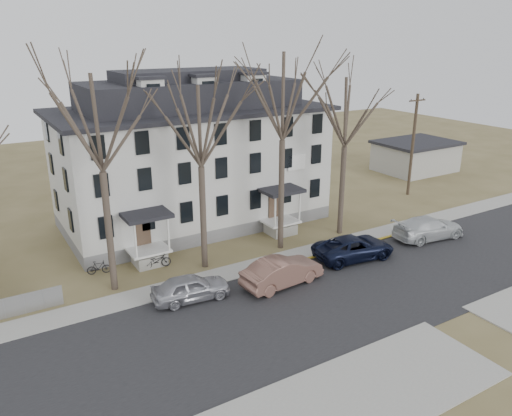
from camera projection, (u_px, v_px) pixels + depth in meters
ground at (364, 312)px, 27.50m from camera, size 120.00×120.00×0.00m
main_road at (340, 297)px, 29.12m from camera, size 120.00×10.00×0.04m
far_sidewalk at (283, 259)px, 33.97m from camera, size 120.00×2.00×0.08m
yellow_curb at (348, 249)px, 35.69m from camera, size 14.00×0.25×0.06m
boarding_house at (192, 157)px, 39.29m from camera, size 20.80×12.36×12.05m
distant_building at (416, 156)px, 55.83m from camera, size 8.50×6.50×3.35m
tree_far_left at (97, 116)px, 26.67m from camera, size 8.40×8.40×13.72m
tree_mid_left at (200, 121)px, 29.84m from camera, size 7.80×7.80×12.74m
tree_center at (283, 90)px, 32.29m from camera, size 9.00×9.00×14.70m
tree_mid_right at (347, 107)px, 35.46m from camera, size 7.80×7.80×12.74m
utility_pole_far at (413, 144)px, 46.25m from camera, size 2.00×0.28×9.50m
car_silver at (191, 288)px, 28.52m from camera, size 4.64×2.24×1.53m
car_tan at (282, 272)px, 30.23m from camera, size 5.39×2.28×1.73m
car_navy at (354, 248)px, 33.87m from camera, size 5.93×3.32×1.57m
car_white at (428, 228)px, 37.22m from camera, size 5.91×2.98×1.65m
bicycle_left at (157, 261)px, 32.52m from camera, size 1.96×0.89×1.00m
bicycle_right at (99, 268)px, 31.72m from camera, size 1.54×0.76×0.89m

